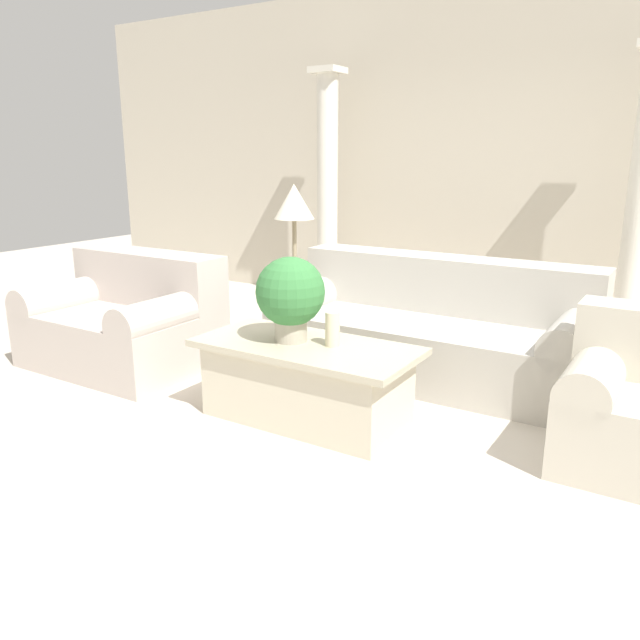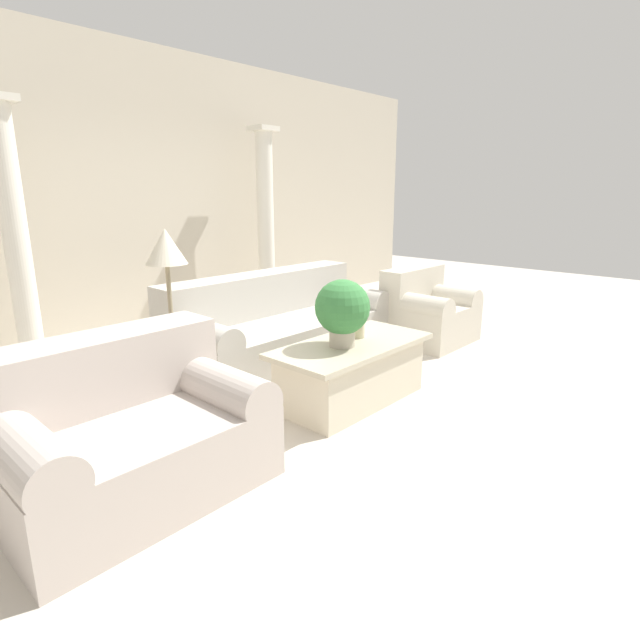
# 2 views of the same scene
# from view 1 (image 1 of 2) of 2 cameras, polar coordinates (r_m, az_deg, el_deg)

# --- Properties ---
(ground_plane) EXTENTS (16.00, 16.00, 0.00)m
(ground_plane) POSITION_cam_1_polar(r_m,az_deg,el_deg) (4.24, 2.31, -7.01)
(ground_plane) COLOR beige
(wall_back) EXTENTS (10.00, 0.06, 3.20)m
(wall_back) POSITION_cam_1_polar(r_m,az_deg,el_deg) (6.40, 14.83, 14.62)
(wall_back) COLOR beige
(wall_back) RESTS_ON ground_plane
(sofa_long) EXTENTS (2.27, 0.97, 0.84)m
(sofa_long) POSITION_cam_1_polar(r_m,az_deg,el_deg) (4.66, 10.19, -0.83)
(sofa_long) COLOR #B7B2A8
(sofa_long) RESTS_ON ground_plane
(loveseat) EXTENTS (1.37, 0.97, 0.84)m
(loveseat) POSITION_cam_1_polar(r_m,az_deg,el_deg) (5.05, -17.25, 0.05)
(loveseat) COLOR #BEB1A8
(loveseat) RESTS_ON ground_plane
(coffee_table) EXTENTS (1.35, 0.65, 0.48)m
(coffee_table) POSITION_cam_1_polar(r_m,az_deg,el_deg) (3.81, -1.26, -5.59)
(coffee_table) COLOR beige
(coffee_table) RESTS_ON ground_plane
(potted_plant) EXTENTS (0.42, 0.42, 0.51)m
(potted_plant) POSITION_cam_1_polar(r_m,az_deg,el_deg) (3.73, -2.73, 2.38)
(potted_plant) COLOR #B2A893
(potted_plant) RESTS_ON coffee_table
(pillar_candle) EXTENTS (0.09, 0.09, 0.21)m
(pillar_candle) POSITION_cam_1_polar(r_m,az_deg,el_deg) (3.67, 1.14, -0.83)
(pillar_candle) COLOR beige
(pillar_candle) RESTS_ON coffee_table
(floor_lamp) EXTENTS (0.32, 0.32, 1.36)m
(floor_lamp) POSITION_cam_1_polar(r_m,az_deg,el_deg) (5.04, -2.37, 9.68)
(floor_lamp) COLOR gray
(floor_lamp) RESTS_ON ground_plane
(column_left) EXTENTS (0.30, 0.30, 2.41)m
(column_left) POSITION_cam_1_polar(r_m,az_deg,el_deg) (6.59, 0.67, 11.91)
(column_left) COLOR silver
(column_left) RESTS_ON ground_plane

